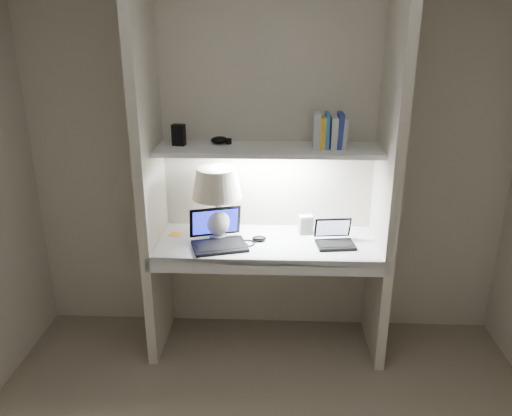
# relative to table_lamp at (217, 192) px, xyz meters

# --- Properties ---
(back_wall) EXTENTS (3.20, 0.01, 2.50)m
(back_wall) POSITION_rel_table_lamp_xyz_m (0.32, 0.23, 0.16)
(back_wall) COLOR #BFB6A3
(back_wall) RESTS_ON floor
(alcove_panel_left) EXTENTS (0.06, 0.55, 2.50)m
(alcove_panel_left) POSITION_rel_table_lamp_xyz_m (-0.41, -0.05, 0.16)
(alcove_panel_left) COLOR #BFB6A3
(alcove_panel_left) RESTS_ON floor
(alcove_panel_right) EXTENTS (0.06, 0.55, 2.50)m
(alcove_panel_right) POSITION_rel_table_lamp_xyz_m (1.05, -0.05, 0.16)
(alcove_panel_right) COLOR #BFB6A3
(alcove_panel_right) RESTS_ON floor
(desk) EXTENTS (1.40, 0.55, 0.04)m
(desk) POSITION_rel_table_lamp_xyz_m (0.32, -0.05, -0.34)
(desk) COLOR white
(desk) RESTS_ON alcove_panel_left
(desk_apron) EXTENTS (1.46, 0.03, 0.10)m
(desk_apron) POSITION_rel_table_lamp_xyz_m (0.32, -0.31, -0.37)
(desk_apron) COLOR silver
(desk_apron) RESTS_ON desk
(shelf) EXTENTS (1.40, 0.36, 0.03)m
(shelf) POSITION_rel_table_lamp_xyz_m (0.32, 0.05, 0.26)
(shelf) COLOR silver
(shelf) RESTS_ON back_wall
(strip_light) EXTENTS (0.60, 0.04, 0.02)m
(strip_light) POSITION_rel_table_lamp_xyz_m (0.32, 0.05, 0.24)
(strip_light) COLOR white
(strip_light) RESTS_ON shelf
(table_lamp) EXTENTS (0.32, 0.32, 0.47)m
(table_lamp) POSITION_rel_table_lamp_xyz_m (0.00, 0.00, 0.00)
(table_lamp) COLOR white
(table_lamp) RESTS_ON desk
(laptop_main) EXTENTS (0.40, 0.37, 0.22)m
(laptop_main) POSITION_rel_table_lamp_xyz_m (0.01, -0.11, -0.26)
(laptop_main) COLOR black
(laptop_main) RESTS_ON desk
(laptop_netbook) EXTENTS (0.26, 0.23, 0.15)m
(laptop_netbook) POSITION_rel_table_lamp_xyz_m (0.75, -0.07, -0.28)
(laptop_netbook) COLOR black
(laptop_netbook) RESTS_ON desk
(speaker) EXTENTS (0.10, 0.08, 0.13)m
(speaker) POSITION_rel_table_lamp_xyz_m (0.57, 0.09, -0.25)
(speaker) COLOR silver
(speaker) RESTS_ON desk
(mouse) EXTENTS (0.10, 0.07, 0.03)m
(mouse) POSITION_rel_table_lamp_xyz_m (0.27, -0.05, -0.30)
(mouse) COLOR black
(mouse) RESTS_ON desk
(cable_coil) EXTENTS (0.13, 0.13, 0.01)m
(cable_coil) POSITION_rel_table_lamp_xyz_m (0.19, -0.10, -0.31)
(cable_coil) COLOR black
(cable_coil) RESTS_ON desk
(sticky_note) EXTENTS (0.09, 0.09, 0.00)m
(sticky_note) POSITION_rel_table_lamp_xyz_m (-0.29, 0.04, -0.32)
(sticky_note) COLOR gold
(sticky_note) RESTS_ON desk
(book_row) EXTENTS (0.20, 0.14, 0.22)m
(book_row) POSITION_rel_table_lamp_xyz_m (0.70, 0.06, 0.38)
(book_row) COLOR silver
(book_row) RESTS_ON shelf
(shelf_box) EXTENTS (0.09, 0.07, 0.13)m
(shelf_box) POSITION_rel_table_lamp_xyz_m (-0.24, 0.08, 0.35)
(shelf_box) COLOR black
(shelf_box) RESTS_ON shelf
(shelf_gadget) EXTENTS (0.13, 0.11, 0.05)m
(shelf_gadget) POSITION_rel_table_lamp_xyz_m (0.01, 0.13, 0.30)
(shelf_gadget) COLOR black
(shelf_gadget) RESTS_ON shelf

